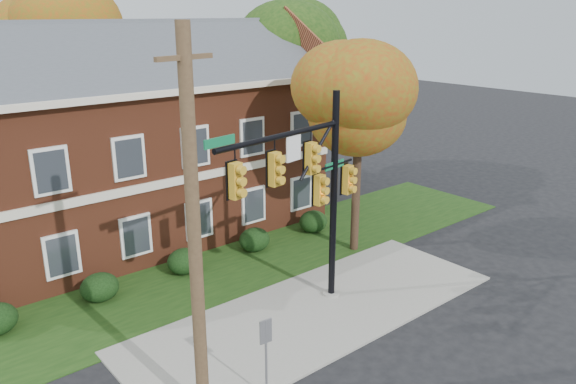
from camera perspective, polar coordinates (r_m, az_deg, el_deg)
ground at (r=19.61m, az=4.96°, el=-13.19°), size 120.00×120.00×0.00m
sidewalk at (r=20.21m, az=2.93°, el=-12.00°), size 14.00×5.00×0.08m
grass_strip at (r=23.70m, az=-5.34°, el=-7.37°), size 30.00×6.00×0.04m
apartment_building at (r=26.27m, az=-16.76°, el=5.89°), size 18.80×8.80×9.74m
hedge_left at (r=21.81m, az=-18.59°, el=-9.16°), size 1.40×1.26×1.05m
hedge_center at (r=23.09m, az=-10.49°, el=-6.93°), size 1.40×1.26×1.05m
hedge_right at (r=24.81m, az=-3.44°, el=-4.86°), size 1.40×1.26×1.05m
hedge_far_right at (r=26.87m, az=2.58°, el=-3.02°), size 1.40×1.26×1.05m
tree_near_right at (r=23.51m, az=7.91°, el=9.32°), size 4.50×4.25×8.58m
tree_right_rear at (r=32.60m, az=1.12°, el=14.39°), size 6.30×5.95×10.62m
tree_far_rear at (r=33.59m, az=-20.76°, el=14.62°), size 6.84×6.46×11.52m
traffic_signal at (r=18.42m, az=2.19°, el=0.92°), size 6.77×1.28×7.62m
utility_pole at (r=13.41m, az=-9.49°, el=-4.54°), size 1.54×0.41×9.94m
sign_post at (r=15.38m, az=-2.26°, el=-15.37°), size 0.36×0.08×2.45m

